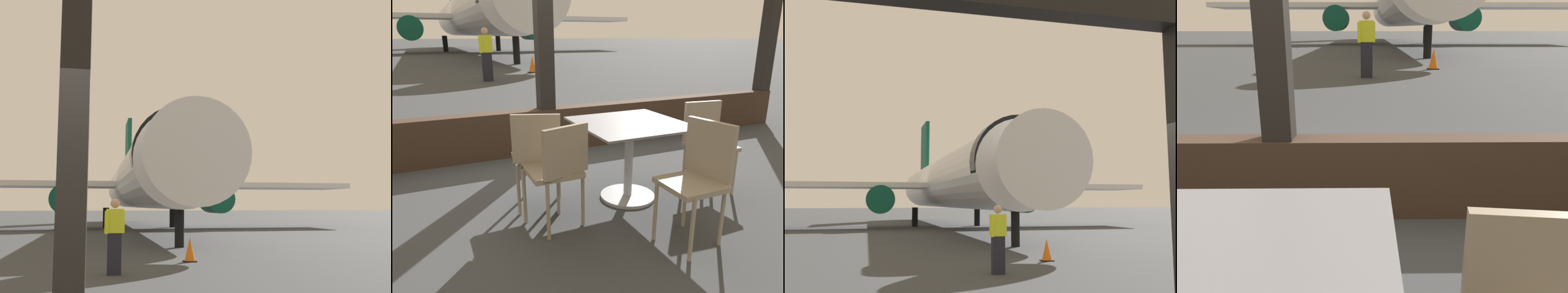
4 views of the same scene
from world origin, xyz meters
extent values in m
plane|color=#383A3D|center=(0.00, 40.00, 0.00)|extent=(220.00, 220.00, 0.00)
cube|color=#38281E|center=(0.00, 0.00, 0.29)|extent=(8.12, 0.24, 0.58)
cube|color=slate|center=(0.23, -1.75, 0.74)|extent=(0.93, 0.93, 0.02)
cube|color=gray|center=(1.07, -1.75, 0.68)|extent=(0.40, 0.09, 0.40)
cylinder|color=silver|center=(3.31, 30.86, 3.30)|extent=(3.75, 33.55, 3.75)
cube|color=silver|center=(-4.64, 30.93, 3.00)|extent=(14.02, 4.20, 0.36)
cube|color=silver|center=(11.26, 30.93, 3.00)|extent=(14.02, 4.20, 0.36)
cylinder|color=#0C4C38|center=(-1.77, 29.53, 2.00)|extent=(1.90, 3.20, 1.90)
cylinder|color=#0C4C38|center=(8.38, 29.53, 2.00)|extent=(1.90, 3.20, 1.90)
cylinder|color=black|center=(3.31, 14.98, 0.71)|extent=(0.36, 0.36, 1.43)
cylinder|color=black|center=(0.91, 31.93, 0.71)|extent=(0.44, 0.44, 1.43)
cylinder|color=black|center=(5.71, 31.93, 0.71)|extent=(0.44, 0.44, 1.43)
cube|color=black|center=(0.61, 8.09, 0.47)|extent=(0.32, 0.20, 0.95)
cube|color=yellow|center=(0.61, 8.09, 1.23)|extent=(0.40, 0.22, 0.55)
sphere|color=tan|center=(0.61, 8.09, 1.63)|extent=(0.22, 0.22, 0.22)
cylinder|color=yellow|center=(0.80, 8.24, 1.20)|extent=(0.09, 0.09, 0.52)
cylinder|color=yellow|center=(0.41, 7.95, 1.20)|extent=(0.09, 0.09, 0.52)
cone|color=orange|center=(2.81, 10.31, 0.34)|extent=(0.32, 0.32, 0.67)
cube|color=black|center=(2.81, 10.31, 0.01)|extent=(0.36, 0.36, 0.03)
camera|label=1|loc=(0.16, -3.36, 1.58)|focal=44.37mm
camera|label=2|loc=(-1.45, -4.48, 1.51)|focal=32.94mm
camera|label=3|loc=(-2.69, -3.48, 1.81)|focal=42.72mm
camera|label=4|loc=(0.61, -2.61, 1.32)|focal=35.40mm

